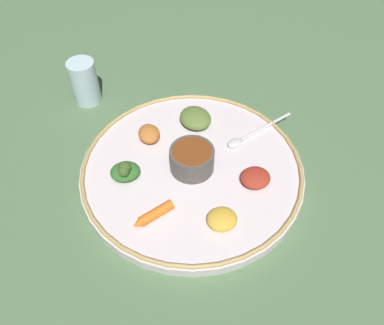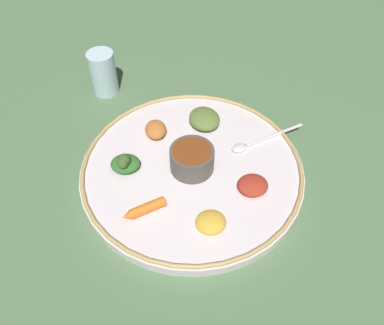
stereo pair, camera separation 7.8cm
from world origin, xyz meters
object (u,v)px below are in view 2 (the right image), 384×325
object	(u,v)px
spoon	(257,142)
drinking_glass	(104,75)
center_bowl	(192,159)
carrot_near_spoon	(144,209)
greens_pile	(125,163)

from	to	relation	value
spoon	drinking_glass	xyz separation A→B (m)	(-0.01, 0.40, 0.02)
center_bowl	drinking_glass	distance (m)	0.34
center_bowl	carrot_near_spoon	bearing A→B (deg)	172.01
carrot_near_spoon	drinking_glass	xyz separation A→B (m)	(0.26, 0.30, 0.01)
greens_pile	carrot_near_spoon	distance (m)	0.11
greens_pile	drinking_glass	distance (m)	0.28
center_bowl	spoon	size ratio (longest dim) A/B	0.56
center_bowl	drinking_glass	bearing A→B (deg)	69.09
spoon	greens_pile	distance (m)	0.28
spoon	carrot_near_spoon	world-z (taller)	carrot_near_spoon
greens_pile	drinking_glass	world-z (taller)	drinking_glass
carrot_near_spoon	greens_pile	bearing A→B (deg)	54.81
carrot_near_spoon	spoon	bearing A→B (deg)	-20.95
drinking_glass	greens_pile	bearing A→B (deg)	-132.75
center_bowl	carrot_near_spoon	world-z (taller)	center_bowl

